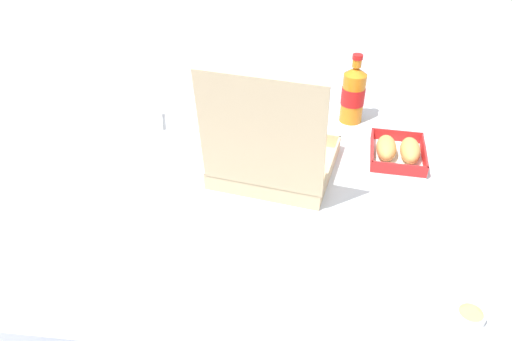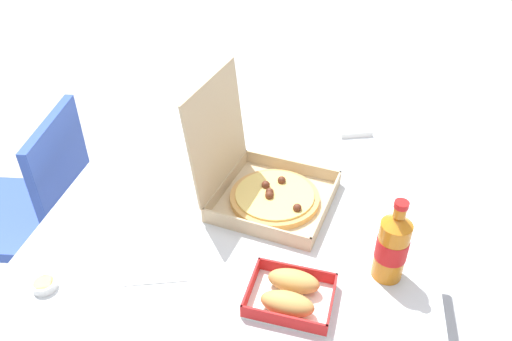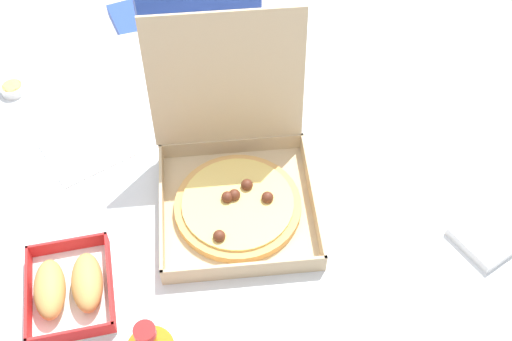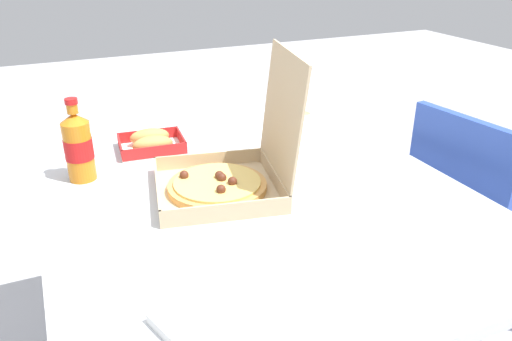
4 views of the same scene
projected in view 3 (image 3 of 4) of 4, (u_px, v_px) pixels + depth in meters
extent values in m
plane|color=#B2B2B7|center=(244.00, 319.00, 1.88)|extent=(10.00, 10.00, 0.00)
cube|color=silver|center=(240.00, 179.00, 1.34)|extent=(1.23, 1.04, 0.03)
cylinder|color=#B7B7BC|center=(12.00, 178.00, 1.79)|extent=(0.05, 0.05, 0.67)
cylinder|color=#B7B7BC|center=(370.00, 98.00, 1.98)|extent=(0.05, 0.05, 0.67)
cube|color=#2D4CAD|center=(185.00, 30.00, 2.04)|extent=(0.44, 0.44, 0.04)
cube|color=#2D4CAD|center=(201.00, 10.00, 1.77)|extent=(0.36, 0.07, 0.38)
cylinder|color=#B2B2B7|center=(218.00, 37.00, 2.35)|extent=(0.03, 0.03, 0.43)
cylinder|color=#B2B2B7|center=(129.00, 62.00, 2.26)|extent=(0.03, 0.03, 0.43)
cylinder|color=#B2B2B7|center=(255.00, 97.00, 2.15)|extent=(0.03, 0.03, 0.43)
cylinder|color=#B2B2B7|center=(159.00, 127.00, 2.07)|extent=(0.03, 0.03, 0.43)
cube|color=tan|center=(238.00, 210.00, 1.27)|extent=(0.36, 0.36, 0.01)
cube|color=tan|center=(244.00, 269.00, 1.16)|extent=(0.30, 0.06, 0.04)
cube|color=tan|center=(162.00, 209.00, 1.25)|extent=(0.06, 0.30, 0.04)
cube|color=tan|center=(313.00, 197.00, 1.26)|extent=(0.06, 0.30, 0.04)
cube|color=tan|center=(232.00, 146.00, 1.35)|extent=(0.30, 0.06, 0.04)
cube|color=tan|center=(229.00, 80.00, 1.22)|extent=(0.31, 0.10, 0.30)
cylinder|color=tan|center=(238.00, 206.00, 1.26)|extent=(0.25, 0.25, 0.02)
cylinder|color=#EAC666|center=(238.00, 203.00, 1.25)|extent=(0.22, 0.22, 0.01)
sphere|color=#562819|center=(227.00, 197.00, 1.25)|extent=(0.02, 0.02, 0.02)
sphere|color=#562819|center=(234.00, 195.00, 1.25)|extent=(0.02, 0.02, 0.02)
sphere|color=#562819|center=(247.00, 185.00, 1.27)|extent=(0.02, 0.02, 0.02)
sphere|color=#562819|center=(267.00, 197.00, 1.25)|extent=(0.02, 0.02, 0.02)
sphere|color=#562819|center=(219.00, 236.00, 1.20)|extent=(0.02, 0.02, 0.02)
cube|color=white|center=(72.00, 293.00, 1.16)|extent=(0.17, 0.20, 0.00)
cube|color=red|center=(71.00, 336.00, 1.09)|extent=(0.15, 0.02, 0.03)
cube|color=red|center=(68.00, 245.00, 1.20)|extent=(0.15, 0.02, 0.03)
cube|color=red|center=(28.00, 296.00, 1.13)|extent=(0.02, 0.19, 0.03)
cube|color=red|center=(110.00, 280.00, 1.15)|extent=(0.02, 0.19, 0.03)
ellipsoid|color=tan|center=(50.00, 289.00, 1.13)|extent=(0.07, 0.12, 0.05)
ellipsoid|color=tan|center=(87.00, 282.00, 1.14)|extent=(0.07, 0.12, 0.05)
cylinder|color=orange|center=(147.00, 338.00, 0.90)|extent=(0.03, 0.03, 0.02)
cylinder|color=red|center=(145.00, 332.00, 0.89)|extent=(0.03, 0.03, 0.01)
cube|color=white|center=(96.00, 144.00, 1.38)|extent=(0.24, 0.20, 0.00)
cube|color=white|center=(486.00, 237.00, 1.23)|extent=(0.14, 0.14, 0.02)
cylinder|color=white|center=(13.00, 89.00, 1.48)|extent=(0.06, 0.06, 0.02)
cylinder|color=#DBBC66|center=(12.00, 87.00, 1.47)|extent=(0.05, 0.05, 0.01)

